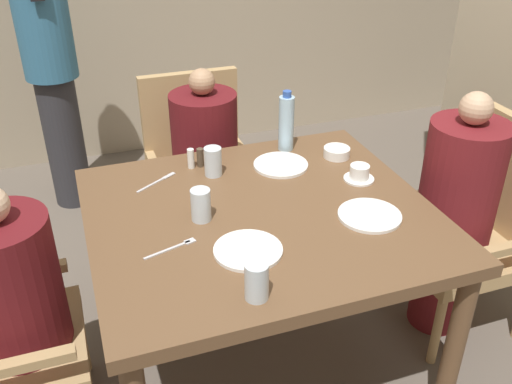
{
  "coord_description": "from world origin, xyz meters",
  "views": [
    {
      "loc": [
        -0.59,
        -1.64,
        1.87
      ],
      "look_at": [
        0.0,
        0.05,
        0.83
      ],
      "focal_mm": 40.0,
      "sensor_mm": 36.0,
      "label": 1
    }
  ],
  "objects_px": {
    "standing_host": "(49,56)",
    "plate_main_left": "(248,250)",
    "chair_far_side": "(199,165)",
    "plate_dessert_center": "(281,165)",
    "glass_tall_far": "(213,162)",
    "plate_main_right": "(370,215)",
    "bowl_small": "(337,152)",
    "diner_in_left_chair": "(20,318)",
    "glass_tall_near": "(201,205)",
    "glass_tall_mid": "(257,281)",
    "diner_in_far_chair": "(206,170)",
    "diner_in_right_chair": "(454,216)",
    "teacup_with_saucer": "(359,174)",
    "water_bottle": "(286,123)",
    "chair_right_side": "(479,225)"
  },
  "relations": [
    {
      "from": "standing_host",
      "to": "plate_main_left",
      "type": "xyz_separation_m",
      "value": [
        0.53,
        -1.91,
        -0.15
      ]
    },
    {
      "from": "chair_far_side",
      "to": "plate_dessert_center",
      "type": "relative_size",
      "value": 4.22
    },
    {
      "from": "standing_host",
      "to": "glass_tall_far",
      "type": "relative_size",
      "value": 14.66
    },
    {
      "from": "plate_main_right",
      "to": "bowl_small",
      "type": "xyz_separation_m",
      "value": [
        0.1,
        0.47,
        0.01
      ]
    },
    {
      "from": "diner_in_left_chair",
      "to": "glass_tall_near",
      "type": "xyz_separation_m",
      "value": [
        0.65,
        0.02,
        0.31
      ]
    },
    {
      "from": "glass_tall_mid",
      "to": "plate_main_left",
      "type": "bearing_deg",
      "value": 77.71
    },
    {
      "from": "plate_dessert_center",
      "to": "glass_tall_near",
      "type": "relative_size",
      "value": 1.91
    },
    {
      "from": "chair_far_side",
      "to": "diner_in_far_chair",
      "type": "relative_size",
      "value": 0.9
    },
    {
      "from": "diner_in_right_chair",
      "to": "teacup_with_saucer",
      "type": "bearing_deg",
      "value": 167.6
    },
    {
      "from": "diner_in_far_chair",
      "to": "water_bottle",
      "type": "relative_size",
      "value": 3.98
    },
    {
      "from": "chair_far_side",
      "to": "diner_in_right_chair",
      "type": "distance_m",
      "value": 1.29
    },
    {
      "from": "plate_dessert_center",
      "to": "glass_tall_far",
      "type": "height_order",
      "value": "glass_tall_far"
    },
    {
      "from": "chair_right_side",
      "to": "glass_tall_far",
      "type": "height_order",
      "value": "chair_right_side"
    },
    {
      "from": "chair_right_side",
      "to": "glass_tall_near",
      "type": "distance_m",
      "value": 1.28
    },
    {
      "from": "chair_far_side",
      "to": "plate_dessert_center",
      "type": "xyz_separation_m",
      "value": [
        0.2,
        -0.65,
        0.29
      ]
    },
    {
      "from": "diner_in_right_chair",
      "to": "teacup_with_saucer",
      "type": "xyz_separation_m",
      "value": [
        -0.42,
        0.09,
        0.23
      ]
    },
    {
      "from": "standing_host",
      "to": "chair_right_side",
      "type": "bearing_deg",
      "value": -45.42
    },
    {
      "from": "glass_tall_far",
      "to": "glass_tall_mid",
      "type": "bearing_deg",
      "value": -96.29
    },
    {
      "from": "chair_right_side",
      "to": "plate_dessert_center",
      "type": "bearing_deg",
      "value": 159.75
    },
    {
      "from": "glass_tall_far",
      "to": "water_bottle",
      "type": "bearing_deg",
      "value": 18.97
    },
    {
      "from": "plate_main_right",
      "to": "glass_tall_mid",
      "type": "bearing_deg",
      "value": -152.31
    },
    {
      "from": "diner_in_far_chair",
      "to": "plate_main_left",
      "type": "relative_size",
      "value": 4.7
    },
    {
      "from": "diner_in_left_chair",
      "to": "diner_in_right_chair",
      "type": "height_order",
      "value": "diner_in_right_chair"
    },
    {
      "from": "chair_far_side",
      "to": "standing_host",
      "type": "xyz_separation_m",
      "value": [
        -0.65,
        0.74,
        0.43
      ]
    },
    {
      "from": "diner_in_far_chair",
      "to": "glass_tall_mid",
      "type": "bearing_deg",
      "value": -97.84
    },
    {
      "from": "glass_tall_far",
      "to": "plate_main_right",
      "type": "bearing_deg",
      "value": -48.07
    },
    {
      "from": "diner_in_far_chair",
      "to": "plate_main_right",
      "type": "relative_size",
      "value": 4.7
    },
    {
      "from": "chair_far_side",
      "to": "glass_tall_near",
      "type": "relative_size",
      "value": 8.08
    },
    {
      "from": "plate_main_left",
      "to": "bowl_small",
      "type": "bearing_deg",
      "value": 42.33
    },
    {
      "from": "chair_right_side",
      "to": "glass_tall_near",
      "type": "bearing_deg",
      "value": 179.09
    },
    {
      "from": "diner_in_right_chair",
      "to": "plate_main_left",
      "type": "bearing_deg",
      "value": -167.58
    },
    {
      "from": "diner_in_left_chair",
      "to": "plate_dessert_center",
      "type": "xyz_separation_m",
      "value": [
        1.06,
        0.3,
        0.25
      ]
    },
    {
      "from": "chair_far_side",
      "to": "standing_host",
      "type": "height_order",
      "value": "standing_host"
    },
    {
      "from": "diner_in_left_chair",
      "to": "glass_tall_mid",
      "type": "xyz_separation_m",
      "value": [
        0.7,
        -0.44,
        0.31
      ]
    },
    {
      "from": "chair_right_side",
      "to": "teacup_with_saucer",
      "type": "bearing_deg",
      "value": 170.77
    },
    {
      "from": "glass_tall_near",
      "to": "glass_tall_mid",
      "type": "height_order",
      "value": "same"
    },
    {
      "from": "glass_tall_far",
      "to": "bowl_small",
      "type": "bearing_deg",
      "value": -1.9
    },
    {
      "from": "water_bottle",
      "to": "chair_right_side",
      "type": "bearing_deg",
      "value": -31.2
    },
    {
      "from": "diner_in_right_chair",
      "to": "bowl_small",
      "type": "height_order",
      "value": "diner_in_right_chair"
    },
    {
      "from": "chair_far_side",
      "to": "bowl_small",
      "type": "height_order",
      "value": "chair_far_side"
    },
    {
      "from": "chair_right_side",
      "to": "plate_main_right",
      "type": "bearing_deg",
      "value": -166.23
    },
    {
      "from": "diner_in_left_chair",
      "to": "diner_in_right_chair",
      "type": "bearing_deg",
      "value": -0.0
    },
    {
      "from": "glass_tall_mid",
      "to": "diner_in_far_chair",
      "type": "bearing_deg",
      "value": 82.16
    },
    {
      "from": "diner_in_right_chair",
      "to": "glass_tall_far",
      "type": "height_order",
      "value": "diner_in_right_chair"
    },
    {
      "from": "diner_in_right_chair",
      "to": "glass_tall_far",
      "type": "xyz_separation_m",
      "value": [
        -0.96,
        0.32,
        0.26
      ]
    },
    {
      "from": "chair_far_side",
      "to": "chair_right_side",
      "type": "height_order",
      "value": "same"
    },
    {
      "from": "plate_main_left",
      "to": "glass_tall_mid",
      "type": "distance_m",
      "value": 0.23
    },
    {
      "from": "diner_in_right_chair",
      "to": "plate_dessert_center",
      "type": "xyz_separation_m",
      "value": [
        -0.67,
        0.3,
        0.21
      ]
    },
    {
      "from": "diner_in_left_chair",
      "to": "glass_tall_mid",
      "type": "bearing_deg",
      "value": -32.08
    },
    {
      "from": "plate_main_right",
      "to": "water_bottle",
      "type": "xyz_separation_m",
      "value": [
        -0.08,
        0.61,
        0.12
      ]
    }
  ]
}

